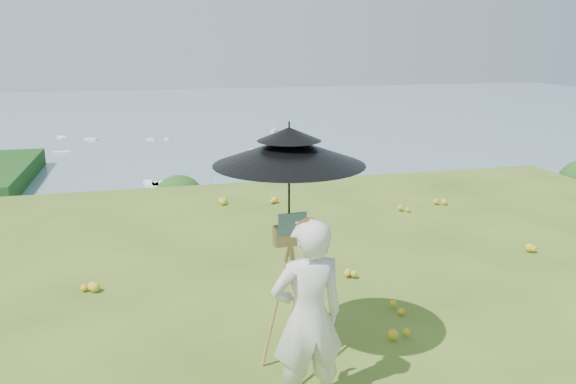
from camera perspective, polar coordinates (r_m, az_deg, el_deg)
name	(u,v)px	position (r m, az deg, el deg)	size (l,w,h in m)	color
ground	(401,319)	(6.89, 11.38, -12.56)	(14.00, 14.00, 0.00)	#41611B
shoreline_tier	(179,305)	(89.54, -10.98, -11.18)	(170.00, 28.00, 8.00)	slate
bay_water	(156,131)	(248.29, -13.22, 6.04)	(700.00, 700.00, 0.00)	slate
slope_trees	(196,285)	(44.45, -9.32, -9.28)	(110.00, 50.00, 6.00)	#224815
harbor_town	(177,265)	(86.90, -11.20, -7.33)	(110.00, 22.00, 5.00)	silver
moored_boats	(118,172)	(170.78, -16.89, 1.94)	(140.00, 140.00, 0.70)	white
wildflowers	(392,305)	(7.06, 10.53, -11.24)	(10.00, 10.50, 0.12)	gold
painter	(308,318)	(4.88, 2.02, -12.65)	(0.65, 0.43, 1.78)	silver
field_easel	(290,294)	(5.43, 0.24, -10.33)	(0.63, 0.63, 1.65)	#90603C
sun_umbrella	(289,183)	(5.09, 0.11, 0.97)	(1.38, 1.38, 1.11)	black
painter_cap	(309,224)	(4.55, 2.12, -3.26)	(0.19, 0.23, 0.10)	#C46B76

